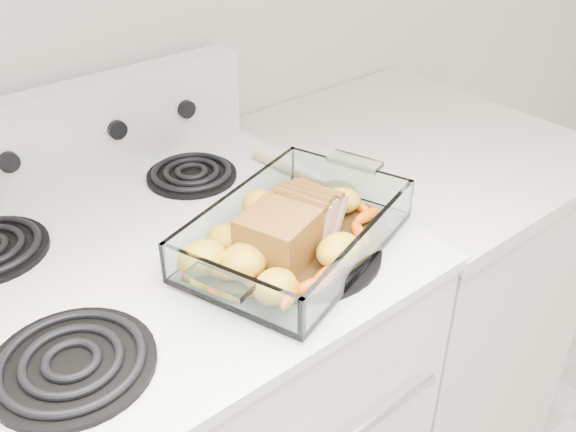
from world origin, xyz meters
TOP-DOWN VIEW (x-y plane):
  - counter_right at (0.67, 1.66)m, footprint 0.58×0.68m
  - baking_dish at (0.19, 1.51)m, footprint 0.36×0.24m
  - pork_roast at (0.16, 1.51)m, footprint 0.19×0.10m
  - roast_vegetables at (0.18, 1.54)m, footprint 0.38×0.21m
  - wooden_spoon at (0.36, 1.64)m, footprint 0.07×0.24m

SIDE VIEW (x-z plane):
  - counter_right at x=0.67m, z-range 0.00..0.93m
  - wooden_spoon at x=0.36m, z-range 0.94..0.95m
  - baking_dish at x=0.19m, z-range 0.93..1.00m
  - roast_vegetables at x=0.18m, z-range 0.95..1.00m
  - pork_roast at x=0.16m, z-range 0.95..1.03m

